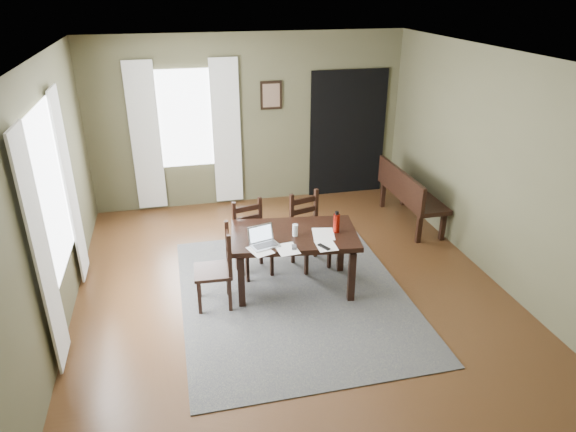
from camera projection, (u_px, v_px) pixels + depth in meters
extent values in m
cube|color=#492C16|center=(294.00, 296.00, 6.07)|extent=(5.00, 6.00, 0.01)
cube|color=brown|center=(250.00, 121.00, 8.15)|extent=(5.00, 0.02, 2.70)
cube|color=brown|center=(423.00, 385.00, 2.85)|extent=(5.00, 0.02, 2.70)
cube|color=brown|center=(45.00, 211.00, 4.98)|extent=(0.02, 6.00, 2.70)
cube|color=brown|center=(501.00, 171.00, 6.01)|extent=(0.02, 6.00, 2.70)
cube|color=white|center=(295.00, 59.00, 4.93)|extent=(5.00, 6.00, 0.02)
cube|color=#434343|center=(294.00, 295.00, 6.06)|extent=(2.60, 3.20, 0.01)
cube|color=black|center=(294.00, 235.00, 5.93)|extent=(1.55, 1.06, 0.06)
cube|color=black|center=(294.00, 239.00, 5.96)|extent=(1.38, 0.88, 0.05)
cube|color=black|center=(241.00, 282.00, 5.74)|extent=(0.09, 0.09, 0.62)
cube|color=black|center=(241.00, 253.00, 6.35)|extent=(0.09, 0.09, 0.62)
cube|color=black|center=(352.00, 276.00, 5.84)|extent=(0.09, 0.09, 0.62)
cube|color=black|center=(341.00, 248.00, 6.45)|extent=(0.09, 0.09, 0.62)
cube|color=black|center=(213.00, 271.00, 5.72)|extent=(0.44, 0.44, 0.04)
cube|color=black|center=(199.00, 282.00, 5.94)|extent=(0.04, 0.04, 0.40)
cube|color=black|center=(228.00, 279.00, 5.99)|extent=(0.04, 0.04, 0.40)
cube|color=black|center=(199.00, 298.00, 5.64)|extent=(0.04, 0.04, 0.40)
cube|color=black|center=(230.00, 295.00, 5.69)|extent=(0.04, 0.04, 0.40)
cube|color=black|center=(227.00, 242.00, 5.80)|extent=(0.05, 0.05, 0.51)
cube|color=black|center=(230.00, 257.00, 5.48)|extent=(0.05, 0.05, 0.51)
cube|color=black|center=(229.00, 260.00, 5.70)|extent=(0.04, 0.31, 0.07)
cube|color=black|center=(229.00, 249.00, 5.64)|extent=(0.04, 0.31, 0.07)
cube|color=black|center=(228.00, 238.00, 5.58)|extent=(0.04, 0.31, 0.07)
cube|color=black|center=(254.00, 243.00, 6.35)|extent=(0.49, 0.49, 0.04)
cube|color=black|center=(247.00, 267.00, 6.24)|extent=(0.05, 0.05, 0.40)
cube|color=black|center=(237.00, 256.00, 6.51)|extent=(0.05, 0.05, 0.40)
cube|color=black|center=(272.00, 261.00, 6.37)|extent=(0.05, 0.05, 0.40)
cube|color=black|center=(261.00, 250.00, 6.64)|extent=(0.05, 0.05, 0.40)
cube|color=black|center=(234.00, 221.00, 6.32)|extent=(0.05, 0.05, 0.50)
cube|color=black|center=(260.00, 216.00, 6.46)|extent=(0.05, 0.05, 0.50)
cube|color=black|center=(248.00, 228.00, 6.45)|extent=(0.30, 0.10, 0.07)
cube|color=black|center=(247.00, 219.00, 6.39)|extent=(0.30, 0.10, 0.07)
cube|color=black|center=(247.00, 209.00, 6.33)|extent=(0.30, 0.10, 0.07)
cube|color=black|center=(311.00, 235.00, 6.51)|extent=(0.52, 0.52, 0.04)
cube|color=black|center=(306.00, 260.00, 6.39)|extent=(0.05, 0.05, 0.41)
cube|color=black|center=(293.00, 249.00, 6.66)|extent=(0.05, 0.05, 0.41)
cube|color=black|center=(329.00, 254.00, 6.54)|extent=(0.05, 0.05, 0.41)
cube|color=black|center=(315.00, 243.00, 6.81)|extent=(0.05, 0.05, 0.41)
cube|color=black|center=(292.00, 213.00, 6.47)|extent=(0.06, 0.06, 0.52)
cube|color=black|center=(316.00, 208.00, 6.63)|extent=(0.06, 0.06, 0.52)
cube|color=black|center=(304.00, 221.00, 6.60)|extent=(0.31, 0.11, 0.07)
cube|color=black|center=(304.00, 211.00, 6.55)|extent=(0.31, 0.11, 0.07)
cube|color=black|center=(304.00, 200.00, 6.49)|extent=(0.31, 0.11, 0.07)
cube|color=black|center=(412.00, 195.00, 7.72)|extent=(0.49, 1.51, 0.06)
cube|color=black|center=(443.00, 226.00, 7.28)|extent=(0.06, 0.06, 0.42)
cube|color=black|center=(419.00, 229.00, 7.21)|extent=(0.06, 0.06, 0.42)
cube|color=black|center=(404.00, 193.00, 8.43)|extent=(0.06, 0.06, 0.42)
cube|color=black|center=(383.00, 195.00, 8.35)|extent=(0.06, 0.06, 0.42)
cube|color=black|center=(400.00, 182.00, 7.58)|extent=(0.05, 1.51, 0.37)
cube|color=#B7B7BC|center=(265.00, 245.00, 5.63)|extent=(0.34, 0.28, 0.01)
cube|color=#B7B7BC|center=(260.00, 233.00, 5.67)|extent=(0.30, 0.13, 0.19)
cube|color=silver|center=(261.00, 234.00, 5.67)|extent=(0.26, 0.11, 0.16)
cube|color=#3F3F42|center=(265.00, 245.00, 5.62)|extent=(0.28, 0.18, 0.00)
cube|color=#3F3F42|center=(294.00, 247.00, 5.58)|extent=(0.07, 0.09, 0.03)
cube|color=black|center=(324.00, 247.00, 5.59)|extent=(0.11, 0.16, 0.02)
cylinder|color=silver|center=(295.00, 230.00, 5.83)|extent=(0.08, 0.08, 0.14)
cylinder|color=#9D170C|center=(336.00, 223.00, 5.90)|extent=(0.08, 0.08, 0.22)
cylinder|color=black|center=(337.00, 213.00, 5.85)|extent=(0.05, 0.05, 0.04)
cube|color=white|center=(260.00, 250.00, 5.54)|extent=(0.29, 0.34, 0.00)
cube|color=white|center=(326.00, 246.00, 5.64)|extent=(0.21, 0.28, 0.00)
cube|color=white|center=(323.00, 234.00, 5.89)|extent=(0.30, 0.36, 0.00)
cube|color=white|center=(287.00, 249.00, 5.56)|extent=(0.25, 0.31, 0.00)
cube|color=white|center=(50.00, 194.00, 5.12)|extent=(0.01, 1.30, 1.70)
cube|color=white|center=(185.00, 119.00, 7.88)|extent=(1.00, 0.01, 1.50)
cube|color=silver|center=(42.00, 254.00, 4.51)|extent=(0.03, 0.48, 2.30)
cube|color=silver|center=(70.00, 187.00, 5.96)|extent=(0.03, 0.48, 2.30)
cube|color=silver|center=(146.00, 138.00, 7.83)|extent=(0.44, 0.03, 2.30)
cube|color=silver|center=(227.00, 133.00, 8.08)|extent=(0.44, 0.03, 2.30)
cube|color=black|center=(271.00, 95.00, 8.03)|extent=(0.34, 0.03, 0.44)
cube|color=brown|center=(271.00, 95.00, 8.02)|extent=(0.27, 0.01, 0.36)
cube|color=black|center=(348.00, 134.00, 8.59)|extent=(1.30, 0.03, 2.10)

